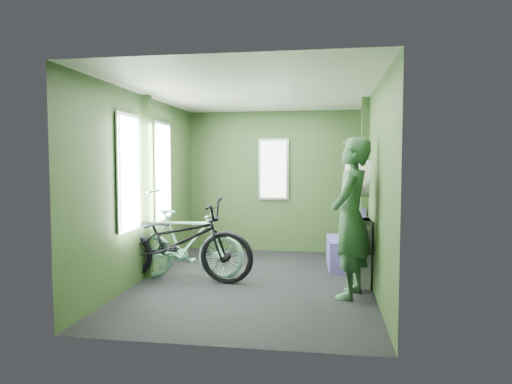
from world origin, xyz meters
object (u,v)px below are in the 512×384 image
bicycle_mint (186,279)px  waste_box (360,253)px  passenger (351,218)px  bench_seat (346,250)px  bicycle_black (176,282)px

bicycle_mint → waste_box: 2.17m
bicycle_mint → waste_box: size_ratio=1.84×
bicycle_mint → waste_box: waste_box is taller
passenger → waste_box: passenger is taller
bicycle_mint → bench_seat: size_ratio=1.69×
bicycle_black → bicycle_mint: size_ratio=1.32×
passenger → waste_box: size_ratio=2.18×
bicycle_black → bench_seat: 2.37m
bicycle_black → bicycle_mint: bearing=-25.4°
bicycle_black → waste_box: bearing=-83.9°
bicycle_mint → passenger: size_ratio=0.85×
bicycle_black → bicycle_mint: bicycle_black is taller
bicycle_mint → bench_seat: bench_seat is taller
bicycle_black → bicycle_mint: 0.17m
passenger → waste_box: 0.67m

